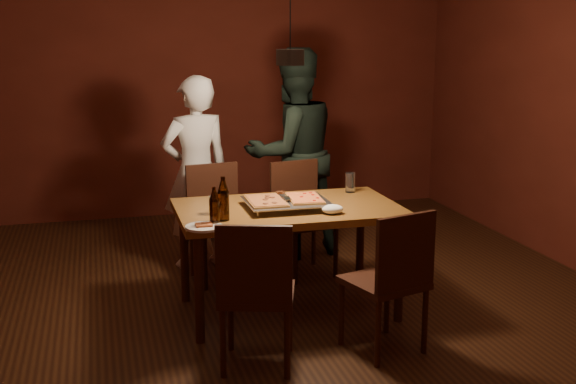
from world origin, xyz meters
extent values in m
plane|color=#381F0F|center=(0.00, 0.00, 0.00)|extent=(6.00, 6.00, 0.00)
plane|color=#5D1F15|center=(0.00, 3.00, 1.40)|extent=(5.00, 0.00, 5.00)
cube|color=brown|center=(0.01, 0.09, 0.72)|extent=(1.50, 0.90, 0.05)
cylinder|color=#38190F|center=(-0.66, -0.28, 0.35)|extent=(0.06, 0.06, 0.70)
cylinder|color=#38190F|center=(0.68, -0.28, 0.35)|extent=(0.06, 0.06, 0.70)
cylinder|color=#38190F|center=(-0.66, 0.46, 0.35)|extent=(0.06, 0.06, 0.70)
cylinder|color=#38190F|center=(0.68, 0.46, 0.35)|extent=(0.06, 0.06, 0.70)
cube|color=#38190F|center=(-0.33, 0.84, 0.43)|extent=(0.47, 0.47, 0.04)
cube|color=#38190F|center=(-0.36, 1.03, 0.67)|extent=(0.42, 0.09, 0.45)
cube|color=#38190F|center=(0.34, 0.80, 0.43)|extent=(0.50, 0.50, 0.04)
cube|color=#38190F|center=(0.30, 0.99, 0.67)|extent=(0.42, 0.12, 0.45)
cube|color=#38190F|center=(-0.38, -0.67, 0.43)|extent=(0.53, 0.53, 0.04)
cube|color=#38190F|center=(-0.43, -0.85, 0.67)|extent=(0.41, 0.15, 0.45)
cube|color=#38190F|center=(0.41, -0.66, 0.43)|extent=(0.52, 0.52, 0.04)
cube|color=#38190F|center=(0.46, -0.85, 0.67)|extent=(0.41, 0.15, 0.45)
cube|color=silver|center=(-0.01, 0.05, 0.77)|extent=(0.57, 0.48, 0.05)
cube|color=maroon|center=(-0.15, 0.06, 0.81)|extent=(0.24, 0.38, 0.02)
cube|color=gold|center=(0.12, 0.06, 0.81)|extent=(0.25, 0.36, 0.02)
cylinder|color=black|center=(-0.55, -0.26, 0.83)|extent=(0.06, 0.06, 0.15)
cone|color=black|center=(-0.55, -0.26, 0.95)|extent=(0.06, 0.06, 0.09)
cylinder|color=black|center=(-0.48, -0.16, 0.84)|extent=(0.07, 0.07, 0.18)
cone|color=black|center=(-0.48, -0.16, 0.98)|extent=(0.07, 0.07, 0.10)
cylinder|color=silver|center=(-0.50, 0.02, 0.81)|extent=(0.07, 0.07, 0.12)
cylinder|color=silver|center=(0.57, 0.39, 0.82)|extent=(0.07, 0.07, 0.15)
cylinder|color=white|center=(-0.63, -0.32, 0.76)|extent=(0.23, 0.23, 0.02)
cube|color=gold|center=(-0.63, -0.32, 0.77)|extent=(0.10, 0.08, 0.01)
ellipsoid|color=white|center=(0.24, -0.18, 0.78)|extent=(0.14, 0.11, 0.06)
imported|color=silver|center=(-0.46, 1.25, 0.79)|extent=(0.64, 0.49, 1.57)
imported|color=black|center=(0.38, 1.34, 0.89)|extent=(1.00, 0.86, 1.78)
cylinder|color=black|center=(0.00, 0.00, 1.75)|extent=(0.18, 0.18, 0.10)
camera|label=1|loc=(-1.22, -4.50, 1.92)|focal=45.00mm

